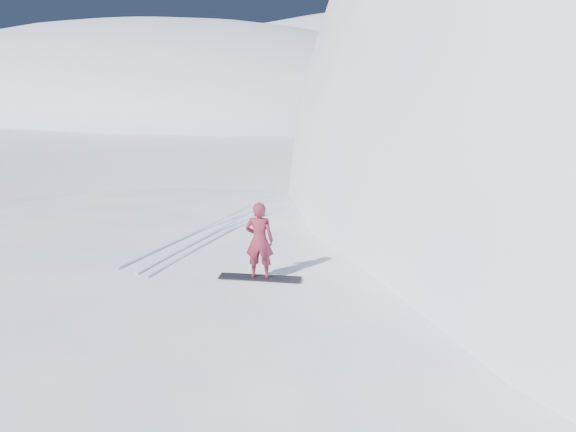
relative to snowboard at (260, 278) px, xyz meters
name	(u,v)px	position (x,y,z in m)	size (l,w,h in m)	color
ground	(93,416)	(-1.95, -2.85, -2.41)	(400.00, 400.00, 0.00)	white
near_ridge	(232,366)	(-0.95, 0.15, -2.41)	(36.00, 28.00, 4.80)	white
far_ridge_a	(135,105)	(-71.95, 57.15, -2.41)	(120.00, 70.00, 28.00)	white
far_ridge_c	(413,97)	(-41.95, 107.15, -2.41)	(140.00, 90.00, 36.00)	white
wind_bumps	(156,362)	(-2.51, -0.73, -2.41)	(16.00, 14.40, 1.00)	white
snowboard	(260,278)	(0.00, 0.00, 0.00)	(1.68, 0.31, 0.03)	black
snowboarder	(259,240)	(0.00, 0.00, 0.80)	(0.57, 0.38, 1.57)	maroon
board_tracks	(207,234)	(-3.01, 1.65, 0.01)	(2.07, 5.91, 0.04)	silver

